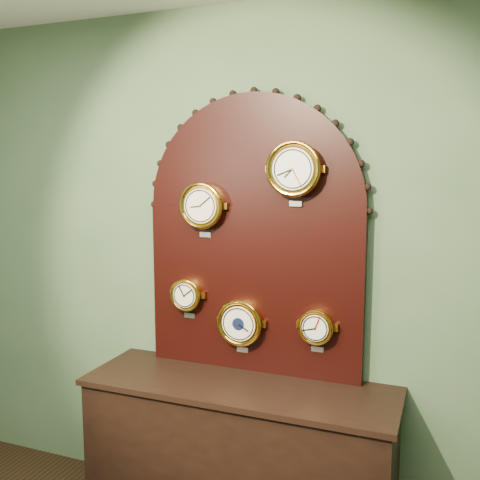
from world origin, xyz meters
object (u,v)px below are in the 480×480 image
at_px(barometer, 240,323).
at_px(tide_clock, 316,327).
at_px(arabic_clock, 294,169).
at_px(hygrometer, 187,295).
at_px(shop_counter, 239,461).
at_px(roman_clock, 202,206).
at_px(display_board, 254,227).

bearing_deg(barometer, tide_clock, 0.27).
relative_size(arabic_clock, hygrometer, 1.41).
height_order(arabic_clock, hygrometer, arabic_clock).
height_order(shop_counter, tide_clock, tide_clock).
distance_m(roman_clock, hygrometer, 0.51).
height_order(roman_clock, arabic_clock, arabic_clock).
height_order(display_board, roman_clock, display_board).
xyz_separation_m(hygrometer, tide_clock, (0.74, -0.00, -0.10)).
bearing_deg(display_board, hygrometer, -170.03).
xyz_separation_m(shop_counter, display_board, (0.00, 0.22, 1.23)).
bearing_deg(shop_counter, tide_clock, 22.70).
distance_m(display_board, arabic_clock, 0.40).
xyz_separation_m(arabic_clock, tide_clock, (0.13, 0.00, -0.80)).
bearing_deg(roman_clock, barometer, -0.05).
height_order(display_board, hygrometer, display_board).
distance_m(display_board, roman_clock, 0.30).
bearing_deg(arabic_clock, tide_clock, 1.09).
xyz_separation_m(hygrometer, barometer, (0.32, -0.00, -0.13)).
height_order(roman_clock, tide_clock, roman_clock).
bearing_deg(barometer, roman_clock, 179.95).
height_order(shop_counter, barometer, barometer).
bearing_deg(roman_clock, shop_counter, -29.54).
bearing_deg(tide_clock, shop_counter, -157.30).
distance_m(arabic_clock, barometer, 0.88).
relative_size(shop_counter, hygrometer, 6.77).
bearing_deg(arabic_clock, display_board, 164.22).
bearing_deg(display_board, roman_clock, -166.00).
relative_size(display_board, barometer, 5.00).
distance_m(shop_counter, hygrometer, 0.93).
height_order(barometer, tide_clock, barometer).
relative_size(barometer, tide_clock, 1.29).
bearing_deg(shop_counter, hygrometer, 157.46).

